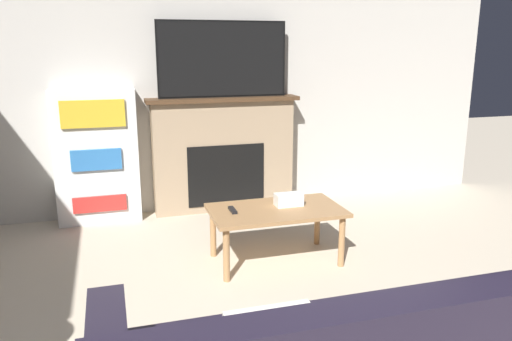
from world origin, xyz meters
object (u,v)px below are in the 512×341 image
fireplace (224,154)px  bookshelf (97,156)px  tv (223,59)px  coffee_table (276,215)px

fireplace → bookshelf: 1.27m
fireplace → tv: 0.97m
tv → coffee_table: (0.09, -1.42, -1.18)m
coffee_table → bookshelf: (-1.36, 1.41, 0.27)m
coffee_table → bookshelf: 1.98m
fireplace → coffee_table: 1.45m
fireplace → coffee_table: size_ratio=1.49×
tv → bookshelf: size_ratio=1.00×
fireplace → bookshelf: size_ratio=1.20×
tv → bookshelf: 1.56m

